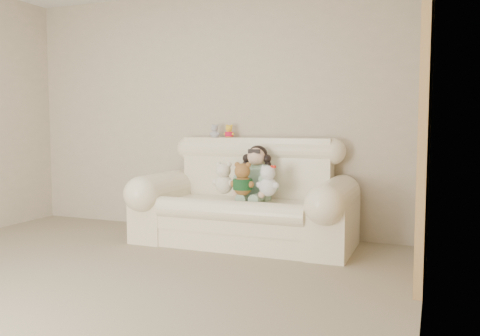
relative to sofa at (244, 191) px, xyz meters
name	(u,v)px	position (x,y,z in m)	size (l,w,h in m)	color
floor	(49,303)	(-0.58, -2.00, -0.52)	(5.00, 5.00, 0.00)	gray
wall_back	(211,112)	(-0.58, 0.50, 0.78)	(4.50, 4.50, 0.00)	#B3A88E
wall_right	(425,92)	(1.67, -2.00, 0.78)	(5.00, 5.00, 0.00)	#B3A88E
sofa	(244,191)	(0.00, 0.00, 0.00)	(2.10, 0.95, 1.03)	#FEEFCD
door_panel	(424,139)	(1.64, -0.60, 0.54)	(0.06, 0.90, 2.10)	#A47646
seated_child	(256,173)	(0.10, 0.08, 0.18)	(0.33, 0.40, 0.55)	#2C7643
brown_teddy	(243,176)	(0.05, -0.16, 0.17)	(0.24, 0.18, 0.37)	brown
white_cat	(268,177)	(0.28, -0.10, 0.16)	(0.22, 0.17, 0.35)	white
cream_teddy	(224,175)	(-0.16, -0.11, 0.16)	(0.23, 0.18, 0.36)	white
yellow_mini_bear	(229,130)	(-0.31, 0.37, 0.58)	(0.12, 0.09, 0.18)	yellow
grey_mini_plush	(215,130)	(-0.46, 0.34, 0.59)	(0.12, 0.09, 0.18)	#B2B1B8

